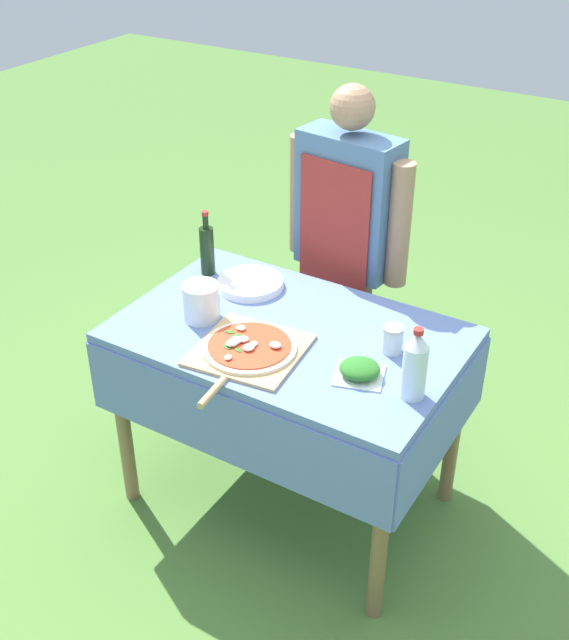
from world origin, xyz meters
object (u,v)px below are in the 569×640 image
(herb_container, at_px, (360,370))
(sauce_jar, at_px, (392,341))
(pizza_on_peel, at_px, (248,349))
(oil_bottle, at_px, (207,249))
(prep_table, at_px, (289,358))
(plate_stack, at_px, (250,283))
(person_cook, at_px, (346,237))
(mixing_tub, at_px, (201,302))
(water_bottle, at_px, (415,365))

(herb_container, relative_size, sauce_jar, 2.00)
(pizza_on_peel, relative_size, oil_bottle, 1.98)
(prep_table, height_order, plate_stack, plate_stack)
(person_cook, distance_m, sauce_jar, 0.70)
(pizza_on_peel, distance_m, plate_stack, 0.45)
(herb_container, relative_size, plate_stack, 0.75)
(pizza_on_peel, relative_size, mixing_tub, 3.90)
(oil_bottle, bearing_deg, pizza_on_peel, -40.73)
(oil_bottle, distance_m, herb_container, 0.89)
(person_cook, relative_size, water_bottle, 6.06)
(sauce_jar, bearing_deg, plate_stack, 169.66)
(mixing_tub, bearing_deg, person_cook, 71.99)
(person_cook, relative_size, oil_bottle, 5.64)
(prep_table, bearing_deg, pizza_on_peel, -104.72)
(prep_table, height_order, herb_container, herb_container)
(water_bottle, xyz_separation_m, plate_stack, (-0.81, 0.31, -0.10))
(pizza_on_peel, relative_size, sauce_jar, 5.46)
(mixing_tub, bearing_deg, oil_bottle, 122.14)
(prep_table, distance_m, pizza_on_peel, 0.23)
(oil_bottle, bearing_deg, prep_table, -21.68)
(oil_bottle, bearing_deg, mixing_tub, -57.86)
(herb_container, bearing_deg, mixing_tub, 177.85)
(person_cook, xyz_separation_m, plate_stack, (-0.20, -0.41, -0.08))
(plate_stack, bearing_deg, mixing_tub, -94.75)
(person_cook, xyz_separation_m, water_bottle, (0.61, -0.72, 0.02))
(mixing_tub, bearing_deg, prep_table, 15.72)
(oil_bottle, bearing_deg, plate_stack, -1.22)
(prep_table, relative_size, pizza_on_peel, 2.30)
(sauce_jar, bearing_deg, prep_table, -168.61)
(sauce_jar, bearing_deg, oil_bottle, 171.79)
(pizza_on_peel, relative_size, plate_stack, 2.05)
(prep_table, height_order, oil_bottle, oil_bottle)
(person_cook, height_order, mixing_tub, person_cook)
(prep_table, xyz_separation_m, oil_bottle, (-0.50, 0.20, 0.22))
(water_bottle, bearing_deg, plate_stack, 159.05)
(pizza_on_peel, bearing_deg, water_bottle, 0.18)
(pizza_on_peel, distance_m, oil_bottle, 0.60)
(prep_table, xyz_separation_m, herb_container, (0.33, -0.11, 0.14))
(sauce_jar, bearing_deg, mixing_tub, -166.58)
(water_bottle, relative_size, plate_stack, 0.96)
(mixing_tub, relative_size, plate_stack, 0.53)
(pizza_on_peel, height_order, water_bottle, water_bottle)
(pizza_on_peel, bearing_deg, herb_container, 4.30)
(herb_container, distance_m, mixing_tub, 0.65)
(mixing_tub, height_order, sauce_jar, mixing_tub)
(water_bottle, height_order, mixing_tub, water_bottle)
(person_cook, relative_size, pizza_on_peel, 2.85)
(prep_table, distance_m, sauce_jar, 0.40)
(oil_bottle, bearing_deg, water_bottle, -17.26)
(person_cook, bearing_deg, prep_table, 105.81)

